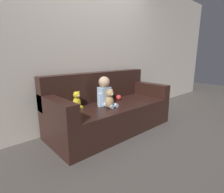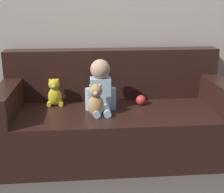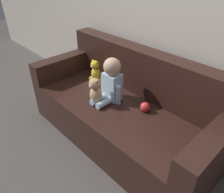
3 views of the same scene
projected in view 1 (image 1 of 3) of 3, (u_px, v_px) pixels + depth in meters
ground_plane at (112, 129)px, 2.79m from camera, size 12.00×12.00×0.00m
wall_back at (91, 46)px, 2.85m from camera, size 8.00×0.05×2.60m
couch at (109, 110)px, 2.76m from camera, size 1.95×0.83×0.89m
person_baby at (105, 92)px, 2.56m from camera, size 0.26×0.31×0.43m
teddy_bear_brown at (110, 99)px, 2.43m from camera, size 0.13×0.12×0.27m
plush_toy_side at (77, 101)px, 2.42m from camera, size 0.14×0.11×0.24m
toy_ball at (119, 98)px, 2.89m from camera, size 0.09×0.09×0.09m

